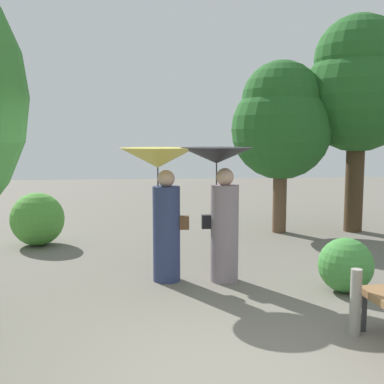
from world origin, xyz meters
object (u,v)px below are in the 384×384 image
object	(u,v)px
tree_mid_right	(281,121)
path_marker_post	(355,302)
person_left	(161,188)
person_right	(221,193)
tree_near_right	(358,86)

from	to	relation	value
tree_mid_right	path_marker_post	distance (m)	5.99
person_left	person_right	bearing A→B (deg)	-91.13
person_left	path_marker_post	world-z (taller)	person_left
person_left	tree_near_right	distance (m)	5.83
person_left	path_marker_post	size ratio (longest dim) A/B	2.68
tree_near_right	path_marker_post	bearing A→B (deg)	-113.63
person_right	tree_mid_right	world-z (taller)	tree_mid_right
person_right	tree_mid_right	distance (m)	4.11
person_left	tree_mid_right	world-z (taller)	tree_mid_right
person_left	person_right	xyz separation A→B (m)	(0.86, -0.10, -0.08)
person_left	tree_near_right	bearing A→B (deg)	-47.51
person_left	tree_near_right	world-z (taller)	tree_near_right
path_marker_post	person_left	bearing A→B (deg)	132.58
person_right	tree_mid_right	bearing A→B (deg)	-22.73
tree_mid_right	path_marker_post	world-z (taller)	tree_mid_right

